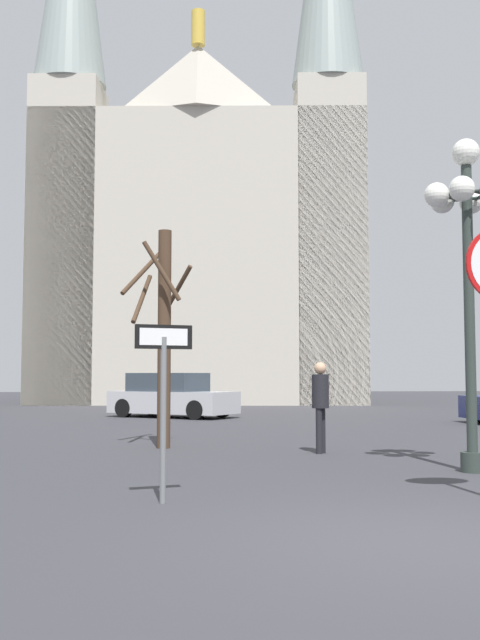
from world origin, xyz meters
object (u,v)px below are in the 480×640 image
Objects in this scene: bare_tree at (163,331)px; parked_car_near_silver at (172,397)px; one_way_arrow_sign at (163,385)px; street_lamp at (468,232)px; pedestrian_walking at (320,398)px; cathedral at (201,226)px.

parked_car_near_silver is at bearing 89.39° from bare_tree.
one_way_arrow_sign is 0.46× the size of bare_tree.
bare_tree is (-4.74, 4.16, -1.30)m from street_lamp.
pedestrian_walking is at bearing -76.90° from parked_car_near_silver.
bare_tree reaches higher than pedestrian_walking.
one_way_arrow_sign reaches higher than pedestrian_walking.
bare_tree reaches higher than parked_car_near_silver.
pedestrian_walking is (2.86, -12.28, 0.32)m from parked_car_near_silver.
street_lamp reaches higher than parked_car_near_silver.
cathedral is at bearing 84.03° from parked_car_near_silver.
parked_car_near_silver is (-1.46, -13.98, -8.79)m from cathedral.
pedestrian_walking is at bearing -23.39° from bare_tree.
bare_tree is 2.59× the size of pedestrian_walking.
pedestrian_walking is (-1.76, 2.88, -2.63)m from street_lamp.
cathedral is 16.58m from parked_car_near_silver.
parked_car_near_silver is at bearing 106.95° from street_lamp.
cathedral is 18.48× the size of pedestrian_walking.
street_lamp is (4.61, 2.38, 2.31)m from one_way_arrow_sign.
parked_car_near_silver is at bearing 90.03° from one_way_arrow_sign.
cathedral reaches higher than one_way_arrow_sign.
parked_car_near_silver is (0.12, 10.99, -1.64)m from bare_tree.
cathedral is 15.40× the size of one_way_arrow_sign.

